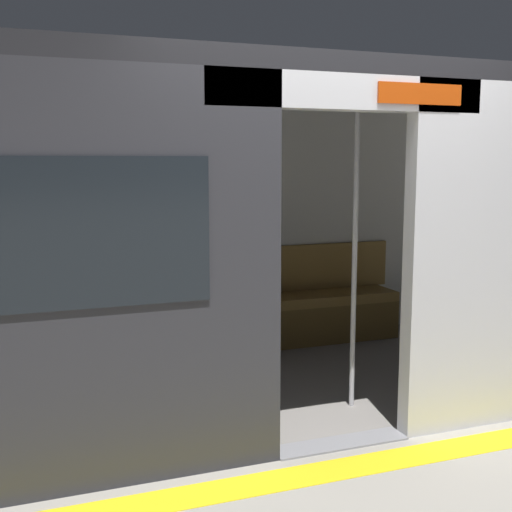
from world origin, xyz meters
TOP-DOWN VIEW (x-y plane):
  - ground_plane at (0.00, 0.00)m, footprint 60.00×60.00m
  - platform_edge_strip at (0.00, 0.30)m, footprint 8.00×0.24m
  - train_car at (0.05, -1.14)m, footprint 6.40×2.65m
  - bench_seat at (0.00, -2.13)m, footprint 3.35×0.44m
  - person_seated at (0.25, -2.08)m, footprint 0.55×0.70m
  - handbag at (0.74, -2.18)m, footprint 0.26×0.15m
  - book at (-0.08, -2.15)m, footprint 0.24×0.27m
  - grab_pole_door at (0.37, -0.39)m, footprint 0.04×0.04m
  - grab_pole_far at (-0.37, -0.54)m, footprint 0.04×0.04m

SIDE VIEW (x-z plane):
  - ground_plane at x=0.00m, z-range 0.00..0.00m
  - platform_edge_strip at x=0.00m, z-range 0.00..0.01m
  - bench_seat at x=0.00m, z-range 0.12..0.58m
  - book at x=-0.08m, z-range 0.46..0.49m
  - handbag at x=0.74m, z-range 0.46..0.63m
  - person_seated at x=0.25m, z-range 0.09..1.27m
  - grab_pole_door at x=0.37m, z-range 0.00..2.19m
  - grab_pole_far at x=-0.37m, z-range 0.00..2.19m
  - train_car at x=0.05m, z-range 0.36..2.69m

